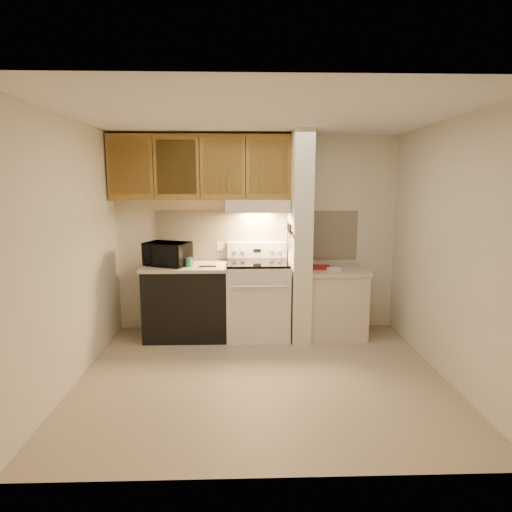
{
  "coord_description": "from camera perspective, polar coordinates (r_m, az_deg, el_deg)",
  "views": [
    {
      "loc": [
        -0.18,
        -4.0,
        1.89
      ],
      "look_at": [
        -0.04,
        0.75,
        1.09
      ],
      "focal_mm": 30.0,
      "sensor_mm": 36.0,
      "label": 1
    }
  ],
  "objects": [
    {
      "name": "cab_door_c",
      "position": [
        5.17,
        -4.47,
        11.72
      ],
      "size": [
        0.46,
        0.01,
        0.63
      ],
      "primitive_type": "cube",
      "color": "olive",
      "rests_on": "upper_cabinets"
    },
    {
      "name": "knife_handle_c",
      "position": [
        5.16,
        4.46,
        3.78
      ],
      "size": [
        0.02,
        0.02,
        0.1
      ],
      "primitive_type": "cylinder",
      "color": "black",
      "rests_on": "knife_strip"
    },
    {
      "name": "wall_left",
      "position": [
        4.36,
        -23.53,
        0.35
      ],
      "size": [
        0.02,
        3.0,
        2.5
      ],
      "primitive_type": "cube",
      "color": "beige",
      "rests_on": "floor"
    },
    {
      "name": "knife_handle_a",
      "position": [
        5.0,
        4.66,
        3.59
      ],
      "size": [
        0.02,
        0.02,
        0.1
      ],
      "primitive_type": "cylinder",
      "color": "black",
      "rests_on": "knife_strip"
    },
    {
      "name": "teal_jar",
      "position": [
        5.19,
        -8.98,
        -0.82
      ],
      "size": [
        0.11,
        0.11,
        0.11
      ],
      "primitive_type": "cylinder",
      "rotation": [
        0.0,
        0.0,
        0.12
      ],
      "color": "#2B6E5D",
      "rests_on": "left_countertop"
    },
    {
      "name": "wall_right",
      "position": [
        4.51,
        24.34,
        0.57
      ],
      "size": [
        0.02,
        3.0,
        2.5
      ],
      "primitive_type": "cube",
      "color": "beige",
      "rests_on": "floor"
    },
    {
      "name": "knife_blade_e",
      "position": [
        5.34,
        4.25,
        2.25
      ],
      "size": [
        0.01,
        0.04,
        0.18
      ],
      "primitive_type": "cube",
      "color": "silver",
      "rests_on": "knife_strip"
    },
    {
      "name": "cooktop",
      "position": [
        5.24,
        0.25,
        -0.9
      ],
      "size": [
        0.74,
        0.64,
        0.03
      ],
      "primitive_type": "cube",
      "color": "black",
      "rests_on": "range_body"
    },
    {
      "name": "red_folder",
      "position": [
        5.44,
        8.57,
        -1.49
      ],
      "size": [
        0.29,
        0.36,
        0.01
      ],
      "primitive_type": "cube",
      "rotation": [
        0.0,
        0.0,
        -0.18
      ],
      "color": "red",
      "rests_on": "right_countertop"
    },
    {
      "name": "microwave",
      "position": [
        5.29,
        -11.74,
        0.28
      ],
      "size": [
        0.61,
        0.51,
        0.28
      ],
      "primitive_type": "imported",
      "rotation": [
        0.0,
        0.0,
        -0.38
      ],
      "color": "black",
      "rests_on": "left_countertop"
    },
    {
      "name": "pillar_trim",
      "position": [
        5.21,
        4.59,
        3.06
      ],
      "size": [
        0.01,
        0.7,
        0.04
      ],
      "primitive_type": "cube",
      "color": "olive",
      "rests_on": "partition_pillar"
    },
    {
      "name": "right_cab_base",
      "position": [
        5.48,
        10.5,
        -6.3
      ],
      "size": [
        0.7,
        0.6,
        0.81
      ],
      "primitive_type": "cube",
      "color": "beige",
      "rests_on": "floor"
    },
    {
      "name": "cab_gap_a",
      "position": [
        5.27,
        -13.56,
        11.45
      ],
      "size": [
        0.01,
        0.01,
        0.73
      ],
      "primitive_type": "cube",
      "color": "black",
      "rests_on": "upper_cabinets"
    },
    {
      "name": "knife_blade_d",
      "position": [
        5.27,
        4.33,
        2.25
      ],
      "size": [
        0.01,
        0.04,
        0.16
      ],
      "primitive_type": "cube",
      "color": "silver",
      "rests_on": "knife_strip"
    },
    {
      "name": "cab_gap_b",
      "position": [
        5.19,
        -7.54,
        11.66
      ],
      "size": [
        0.01,
        0.01,
        0.73
      ],
      "primitive_type": "cube",
      "color": "black",
      "rests_on": "upper_cabinets"
    },
    {
      "name": "spoon_rest",
      "position": [
        5.15,
        -6.45,
        -1.37
      ],
      "size": [
        0.21,
        0.08,
        0.01
      ],
      "primitive_type": "cube",
      "rotation": [
        0.0,
        0.0,
        0.07
      ],
      "color": "black",
      "rests_on": "left_countertop"
    },
    {
      "name": "cab_door_a",
      "position": [
        5.33,
        -16.48,
        11.3
      ],
      "size": [
        0.46,
        0.01,
        0.63
      ],
      "primitive_type": "cube",
      "color": "olive",
      "rests_on": "upper_cabinets"
    },
    {
      "name": "ceiling",
      "position": [
        4.05,
        0.88,
        18.25
      ],
      "size": [
        3.6,
        3.6,
        0.0
      ],
      "primitive_type": "plane",
      "rotation": [
        3.14,
        0.0,
        0.0
      ],
      "color": "white",
      "rests_on": "wall_back"
    },
    {
      "name": "upper_cabinets",
      "position": [
        5.35,
        -7.36,
        11.6
      ],
      "size": [
        2.18,
        0.33,
        0.77
      ],
      "primitive_type": "cube",
      "color": "olive",
      "rests_on": "wall_back"
    },
    {
      "name": "knife_handle_d",
      "position": [
        5.25,
        4.36,
        3.88
      ],
      "size": [
        0.02,
        0.02,
        0.1
      ],
      "primitive_type": "cylinder",
      "color": "black",
      "rests_on": "knife_strip"
    },
    {
      "name": "backsplash",
      "position": [
        5.53,
        0.13,
        2.79
      ],
      "size": [
        2.6,
        0.02,
        0.63
      ],
      "primitive_type": "cube",
      "color": "#FCEDCC",
      "rests_on": "wall_back"
    },
    {
      "name": "range_backguard",
      "position": [
        5.51,
        0.15,
        0.82
      ],
      "size": [
        0.76,
        0.08,
        0.2
      ],
      "primitive_type": "cube",
      "color": "silver",
      "rests_on": "range_body"
    },
    {
      "name": "range_hood",
      "position": [
        5.29,
        0.21,
        6.72
      ],
      "size": [
        0.78,
        0.44,
        0.15
      ],
      "primitive_type": "cube",
      "color": "beige",
      "rests_on": "upper_cabinets"
    },
    {
      "name": "range_knob_right_inner",
      "position": [
        5.47,
        2.05,
        0.75
      ],
      "size": [
        0.05,
        0.02,
        0.05
      ],
      "primitive_type": "cylinder",
      "rotation": [
        1.57,
        0.0,
        0.0
      ],
      "color": "silver",
      "rests_on": "range_backguard"
    },
    {
      "name": "floor",
      "position": [
        4.43,
        0.79,
        -15.69
      ],
      "size": [
        3.6,
        3.6,
        0.0
      ],
      "primitive_type": "plane",
      "color": "tan",
      "rests_on": "ground"
    },
    {
      "name": "range_knob_left_inner",
      "position": [
        5.46,
        -1.72,
        0.73
      ],
      "size": [
        0.05,
        0.02,
        0.05
      ],
      "primitive_type": "cylinder",
      "rotation": [
        1.57,
        0.0,
        0.0
      ],
      "color": "silver",
      "rests_on": "range_backguard"
    },
    {
      "name": "range_knob_right_outer",
      "position": [
        5.48,
        3.09,
        0.76
      ],
      "size": [
        0.05,
        0.02,
        0.05
      ],
      "primitive_type": "cylinder",
      "rotation": [
        1.57,
        0.0,
        0.0
      ],
      "color": "silver",
      "rests_on": "range_backguard"
    },
    {
      "name": "range_body",
      "position": [
        5.35,
        0.25,
        -5.91
      ],
      "size": [
        0.76,
        0.65,
        0.92
      ],
      "primitive_type": "cube",
      "color": "silver",
      "rests_on": "floor"
    },
    {
      "name": "oven_window",
      "position": [
        5.04,
        0.38,
        -6.43
      ],
      "size": [
        0.5,
        0.01,
        0.3
      ],
      "primitive_type": "cube",
      "color": "black",
      "rests_on": "range_body"
    },
    {
      "name": "outlet",
      "position": [
        5.54,
        -4.83,
        1.36
      ],
      "size": [
        0.08,
        0.01,
        0.12
      ],
      "primitive_type": "cube",
      "color": "beige",
      "rests_on": "backsplash"
    },
    {
      "name": "white_box",
      "position": [
        5.27,
        10.35,
        -1.74
      ],
      "size": [
        0.17,
        0.14,
        0.04
      ],
      "primitive_type": "cube",
      "rotation": [
        0.0,
        0.0,
        0.39
      ],
      "color": "white",
      "rests_on": "right_countertop"
    },
    {
      "name": "right_countertop",
      "position": [
        5.38,
        10.64,
        -1.94
      ],
      "size": [
        0.74,
        0.64,
        0.04
      ],
      "primitive_type": "cube",
      "color": "beige",
      "rests_on": "right_cab_base"
    },
    {
      "name": "oven_handle",
      "position": [
        4.94,
        0.4,
        -4.1
      ],
      "size": [
        0.65,
        0.02,
        0.02
      ],
      "primitive_type": "cylinder",
      "rotation": [
        0.0,
        1.57,
        0.0
      ],
      "color": "silver",
      "rests_on": "range_body"
    },
    {
      "name": "range_knob_left_outer",
      "position": [
        5.46,
        -2.77,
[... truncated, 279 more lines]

